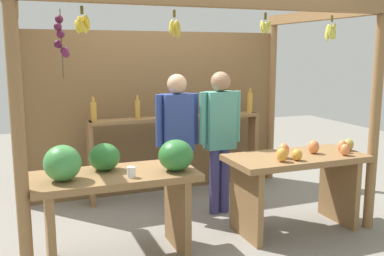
% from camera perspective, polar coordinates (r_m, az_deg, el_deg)
% --- Properties ---
extents(ground_plane, '(12.00, 12.00, 0.00)m').
position_cam_1_polar(ground_plane, '(4.93, -0.83, -11.34)').
color(ground_plane, gray).
rests_on(ground_plane, ground).
extents(market_stall, '(3.40, 2.05, 2.26)m').
position_cam_1_polar(market_stall, '(5.04, -2.71, 4.57)').
color(market_stall, olive).
rests_on(market_stall, ground).
extents(fruit_counter_left, '(1.41, 0.64, 1.06)m').
position_cam_1_polar(fruit_counter_left, '(3.80, -9.78, -6.96)').
color(fruit_counter_left, olive).
rests_on(fruit_counter_left, ground).
extents(fruit_counter_right, '(1.38, 0.64, 0.92)m').
position_cam_1_polar(fruit_counter_right, '(4.54, 13.44, -5.81)').
color(fruit_counter_right, olive).
rests_on(fruit_counter_right, ground).
extents(bottle_shelf_unit, '(2.18, 0.22, 1.33)m').
position_cam_1_polar(bottle_shelf_unit, '(5.43, -1.88, -0.79)').
color(bottle_shelf_unit, olive).
rests_on(bottle_shelf_unit, ground).
extents(vendor_man, '(0.48, 0.21, 1.56)m').
position_cam_1_polar(vendor_man, '(4.72, -1.93, -0.60)').
color(vendor_man, '#404061').
rests_on(vendor_man, ground).
extents(vendor_woman, '(0.48, 0.21, 1.58)m').
position_cam_1_polar(vendor_woman, '(4.80, 3.65, -0.26)').
color(vendor_woman, '#3C3A74').
rests_on(vendor_woman, ground).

